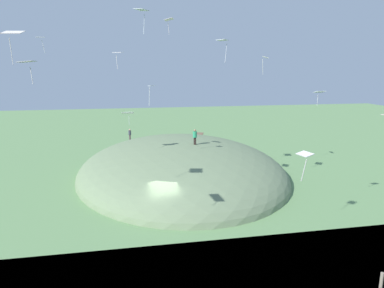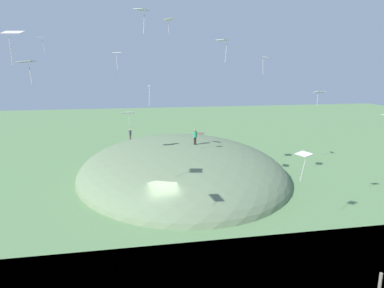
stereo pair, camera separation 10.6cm
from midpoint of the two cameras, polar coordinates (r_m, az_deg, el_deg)
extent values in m
plane|color=#628A54|center=(29.75, -4.80, -11.38)|extent=(160.00, 160.00, 0.00)
ellipsoid|color=#6A7E5B|center=(40.57, -1.86, -4.74)|extent=(30.00, 23.80, 7.40)
cube|color=brown|center=(57.67, 0.40, 0.49)|extent=(15.60, 6.35, 0.04)
cube|color=black|center=(38.29, 0.40, 0.52)|extent=(0.24, 0.29, 0.83)
cylinder|color=#299162|center=(38.14, 0.40, 1.61)|extent=(0.62, 0.62, 0.66)
sphere|color=#947151|center=(38.06, 0.40, 2.28)|extent=(0.25, 0.25, 0.25)
cube|color=#3E2E33|center=(49.22, -10.36, 1.10)|extent=(0.20, 0.23, 0.75)
cylinder|color=#353643|center=(49.09, -10.39, 1.87)|extent=(0.51, 0.51, 0.60)
sphere|color=tan|center=(49.02, -10.41, 2.35)|extent=(0.23, 0.23, 0.23)
cube|color=silver|center=(19.08, -25.95, 12.24)|extent=(1.04, 0.74, 0.10)
cylinder|color=silver|center=(18.77, -25.30, 10.25)|extent=(0.07, 0.10, 0.84)
cube|color=white|center=(31.38, -24.04, 15.95)|extent=(0.51, 0.71, 0.05)
cylinder|color=white|center=(31.51, -23.60, 14.68)|extent=(0.18, 0.18, 1.05)
cube|color=white|center=(28.57, -8.51, 21.24)|extent=(1.39, 1.28, 0.08)
cylinder|color=white|center=(28.43, -8.09, 19.18)|extent=(0.16, 0.15, 1.50)
cube|color=white|center=(38.36, 12.04, 13.95)|extent=(1.01, 0.81, 0.21)
cylinder|color=white|center=(38.17, 11.62, 12.45)|extent=(0.16, 0.19, 1.59)
cube|color=white|center=(33.74, -3.95, 20.00)|extent=(1.31, 1.06, 0.21)
cylinder|color=white|center=(33.65, -4.03, 18.62)|extent=(0.14, 0.13, 1.06)
cube|color=white|center=(30.77, 4.99, 16.86)|extent=(1.39, 1.33, 0.08)
cylinder|color=white|center=(30.58, 5.57, 14.82)|extent=(0.14, 0.14, 1.62)
cube|color=white|center=(32.39, -12.31, 14.68)|extent=(0.94, 1.05, 0.07)
cylinder|color=white|center=(32.63, -12.50, 13.18)|extent=(0.17, 0.11, 1.24)
cube|color=white|center=(16.94, 18.11, -1.57)|extent=(0.82, 0.66, 0.13)
cylinder|color=white|center=(16.87, 17.95, -4.20)|extent=(0.17, 0.15, 1.10)
cube|color=silver|center=(23.07, -27.76, 16.15)|extent=(0.93, 1.23, 0.24)
cylinder|color=silver|center=(23.23, -28.01, 13.46)|extent=(0.04, 0.08, 1.55)
cube|color=white|center=(27.86, 20.37, 8.15)|extent=(0.57, 0.81, 0.15)
cylinder|color=white|center=(27.70, 20.06, 6.84)|extent=(0.16, 0.09, 0.86)
cube|color=silver|center=(35.01, -10.78, 5.11)|extent=(0.84, 1.22, 0.29)
cylinder|color=silver|center=(34.89, -10.52, 3.84)|extent=(0.10, 0.04, 0.92)
cube|color=white|center=(31.90, -6.79, 9.61)|extent=(0.69, 0.77, 0.06)
cylinder|color=white|center=(32.01, -7.21, 7.82)|extent=(0.14, 0.12, 1.68)
camera|label=1|loc=(0.05, -90.09, -0.02)|focal=32.03mm
camera|label=2|loc=(0.05, 89.91, 0.02)|focal=32.03mm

